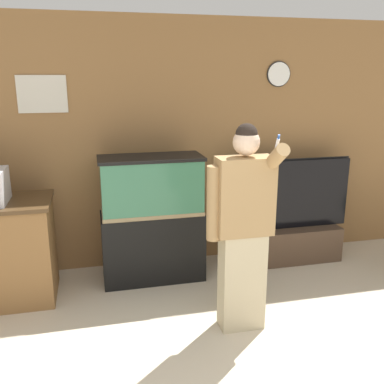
{
  "coord_description": "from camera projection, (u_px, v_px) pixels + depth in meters",
  "views": [
    {
      "loc": [
        -0.57,
        -1.22,
        2.01
      ],
      "look_at": [
        0.25,
        2.21,
        1.05
      ],
      "focal_mm": 40.0,
      "sensor_mm": 36.0,
      "label": 1
    }
  ],
  "objects": [
    {
      "name": "wall_back_paneled",
      "position": [
        147.0,
        146.0,
        4.49
      ],
      "size": [
        10.0,
        0.08,
        2.6
      ],
      "color": "olive",
      "rests_on": "ground_plane"
    },
    {
      "name": "tv_on_stand",
      "position": [
        287.0,
        231.0,
        4.76
      ],
      "size": [
        1.4,
        0.4,
        1.15
      ],
      "color": "#4C3828",
      "rests_on": "ground_plane"
    },
    {
      "name": "person_standing",
      "position": [
        243.0,
        227.0,
        3.34
      ],
      "size": [
        0.53,
        0.4,
        1.68
      ],
      "color": "#BCAD89",
      "rests_on": "ground_plane"
    },
    {
      "name": "aquarium_on_stand",
      "position": [
        152.0,
        219.0,
        4.26
      ],
      "size": [
        1.01,
        0.45,
        1.27
      ],
      "color": "black",
      "rests_on": "ground_plane"
    }
  ]
}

